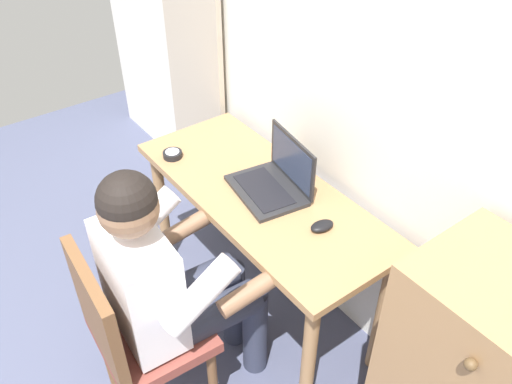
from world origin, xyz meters
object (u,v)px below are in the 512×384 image
desk (261,211)px  computer_mouse (322,226)px  chair (134,332)px  person_seated (173,279)px  desk_clock (173,154)px  laptop (275,180)px

desk → computer_mouse: 0.37m
desk → chair: bearing=-78.2°
person_seated → desk: bearing=106.6°
computer_mouse → desk_clock: size_ratio=1.11×
person_seated → desk_clock: person_seated is taller
chair → laptop: 0.83m
chair → computer_mouse: chair is taller
desk → laptop: laptop is taller
chair → person_seated: size_ratio=0.73×
laptop → computer_mouse: 0.31m
chair → computer_mouse: bearing=75.8°
computer_mouse → desk: bearing=-165.6°
desk_clock → desk: bearing=21.6°
laptop → computer_mouse: laptop is taller
person_seated → desk_clock: bearing=149.9°
desk → computer_mouse: size_ratio=12.83×
chair → desk_clock: size_ratio=9.76×
chair → laptop: bearing=98.8°
computer_mouse → desk_clock: 0.82m
chair → desk_clock: 0.85m
laptop → desk: bearing=-119.8°
desk → desk_clock: size_ratio=14.25×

